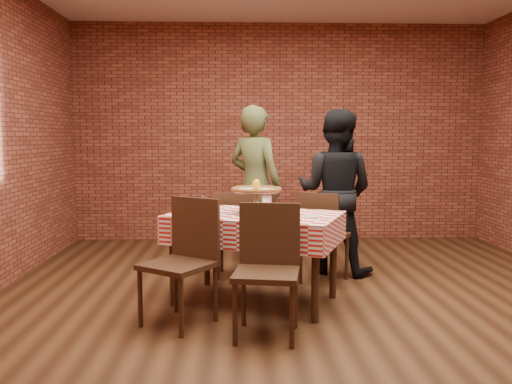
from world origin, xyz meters
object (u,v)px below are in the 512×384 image
pizza_stand (256,202)px  water_glass_left (205,206)px  table (255,258)px  pizza (256,190)px  diner_black (335,192)px  chair_near_left (178,263)px  water_glass_right (205,202)px  chair_far_right (324,237)px  chair_far_left (236,234)px  condiment_caddy (269,201)px  chair_near_right (267,272)px  diner_olive (255,185)px

pizza_stand → water_glass_left: pizza_stand is taller
table → pizza: size_ratio=3.19×
diner_black → chair_near_left: bearing=73.1°
water_glass_right → chair_near_left: size_ratio=0.12×
water_glass_right → chair_far_right: bearing=14.4°
chair_far_left → diner_black: (1.03, 0.13, 0.41)m
water_glass_left → chair_near_left: (-0.17, -0.58, -0.35)m
chair_far_left → condiment_caddy: bearing=123.6°
water_glass_left → water_glass_right: same height
table → chair_far_left: bearing=101.1°
table → chair_near_right: bearing=-86.2°
table → chair_near_left: (-0.59, -0.53, 0.09)m
condiment_caddy → chair_near_right: chair_near_right is taller
chair_far_right → chair_far_left: bearing=14.0°
pizza → chair_far_left: 1.00m
chair_near_left → chair_near_right: size_ratio=1.01×
water_glass_right → condiment_caddy: 0.58m
chair_far_left → pizza_stand: bearing=107.0°
chair_near_left → chair_far_right: size_ratio=1.06×
chair_near_right → water_glass_right: bearing=123.4°
water_glass_left → chair_far_right: chair_far_right is taller
water_glass_right → water_glass_left: bearing=-85.6°
water_glass_left → table: bearing=-7.5°
condiment_caddy → chair_far_left: 0.75m
table → diner_olive: size_ratio=0.78×
water_glass_left → water_glass_right: (-0.02, 0.26, 0.00)m
water_glass_left → condiment_caddy: (0.56, 0.23, 0.01)m
diner_olive → pizza_stand: bearing=124.2°
chair_near_right → diner_olive: 2.27m
chair_far_left → diner_black: 1.11m
chair_far_right → diner_black: size_ratio=0.53×
chair_near_left → pizza_stand: bearing=76.7°
pizza → chair_near_left: pizza is taller
water_glass_left → pizza_stand: bearing=-5.4°
chair_far_right → water_glass_right: bearing=44.4°
chair_near_left → diner_olive: bearing=106.7°
table → pizza_stand: (0.01, 0.01, 0.48)m
chair_far_right → table: bearing=71.1°
pizza → chair_far_right: size_ratio=0.48×
chair_far_right → diner_black: diner_black is taller
water_glass_right → diner_olive: (0.49, 1.12, 0.06)m
table → condiment_caddy: size_ratio=9.83×
chair_near_left → diner_olive: size_ratio=0.54×
diner_olive → chair_near_left: bearing=107.6°
pizza_stand → water_glass_right: 0.54m
chair_near_right → diner_olive: diner_olive is taller
pizza → condiment_caddy: pizza is taller
table → chair_near_left: bearing=-138.3°
condiment_caddy → diner_olive: bearing=132.9°
pizza_stand → water_glass_right: (-0.45, 0.30, -0.04)m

